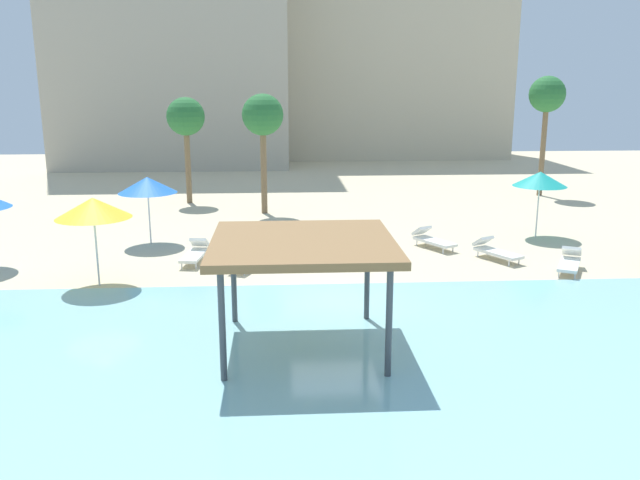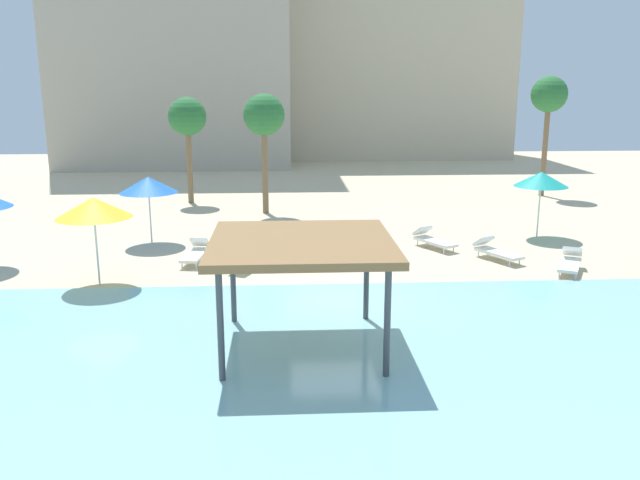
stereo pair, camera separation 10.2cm
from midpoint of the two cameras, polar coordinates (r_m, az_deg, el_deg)
ground_plane at (r=18.38m, az=1.45°, el=-5.40°), size 80.00×80.00×0.00m
lagoon_water at (r=13.54m, az=3.29°, el=-12.58°), size 44.00×13.50×0.04m
shade_pavilion at (r=14.56m, az=-1.42°, el=-0.57°), size 4.10×4.10×2.59m
beach_umbrella_yellow_0 at (r=20.37m, az=-19.14°, el=2.70°), size 2.23×2.23×2.70m
beach_umbrella_teal_1 at (r=26.97m, az=18.96°, el=5.07°), size 2.09×2.09×2.61m
beach_umbrella_blue_5 at (r=25.25m, az=-14.73°, el=4.71°), size 2.19×2.19×2.57m
lounge_chair_0 at (r=22.65m, az=21.25°, el=-1.79°), size 1.43×1.95×0.74m
lounge_chair_1 at (r=23.78m, az=4.03°, el=-0.17°), size 0.91×1.97×0.74m
lounge_chair_2 at (r=22.69m, az=-10.72°, el=-1.06°), size 0.84×1.96×0.74m
lounge_chair_3 at (r=21.71m, az=-6.05°, el=-1.56°), size 1.31×1.98×0.74m
lounge_chair_4 at (r=23.36m, az=15.26°, el=-0.88°), size 1.42×1.95×0.74m
lounge_chair_6 at (r=24.52m, az=9.95°, el=0.08°), size 1.45×1.95×0.74m
palm_tree_0 at (r=37.06m, az=19.54°, el=11.73°), size 1.90×1.90×6.36m
palm_tree_1 at (r=30.27m, az=-4.84°, el=10.70°), size 1.90×1.90×5.53m
palm_tree_2 at (r=33.53m, az=-11.49°, el=10.42°), size 1.90×1.90×5.32m
hotel_block_0 at (r=50.16m, az=-12.68°, el=17.89°), size 16.55×8.32×19.95m
hotel_block_1 at (r=55.75m, az=5.44°, el=16.55°), size 20.34×8.66×17.75m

